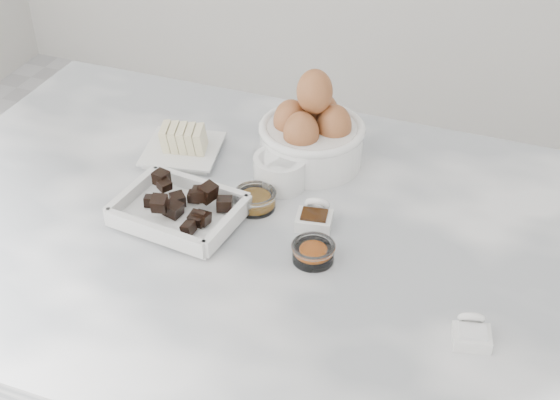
# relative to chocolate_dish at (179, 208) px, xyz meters

# --- Properties ---
(marble_slab) EXTENTS (1.20, 0.80, 0.04)m
(marble_slab) POSITION_rel_chocolate_dish_xyz_m (0.13, 0.02, -0.04)
(marble_slab) COLOR white
(marble_slab) RESTS_ON cabinet
(chocolate_dish) EXTENTS (0.21, 0.17, 0.05)m
(chocolate_dish) POSITION_rel_chocolate_dish_xyz_m (0.00, 0.00, 0.00)
(chocolate_dish) COLOR white
(chocolate_dish) RESTS_ON marble_slab
(butter_plate) EXTENTS (0.15, 0.15, 0.05)m
(butter_plate) POSITION_rel_chocolate_dish_xyz_m (-0.08, 0.17, -0.00)
(butter_plate) COLOR white
(butter_plate) RESTS_ON marble_slab
(sugar_ramekin) EXTENTS (0.09, 0.09, 0.05)m
(sugar_ramekin) POSITION_rel_chocolate_dish_xyz_m (0.11, 0.15, 0.01)
(sugar_ramekin) COLOR white
(sugar_ramekin) RESTS_ON marble_slab
(egg_bowl) EXTENTS (0.18, 0.18, 0.18)m
(egg_bowl) POSITION_rel_chocolate_dish_xyz_m (0.14, 0.23, 0.04)
(egg_bowl) COLOR white
(egg_bowl) RESTS_ON marble_slab
(honey_bowl) EXTENTS (0.07, 0.07, 0.03)m
(honey_bowl) POSITION_rel_chocolate_dish_xyz_m (0.10, 0.07, -0.01)
(honey_bowl) COLOR white
(honey_bowl) RESTS_ON marble_slab
(zest_bowl) EXTENTS (0.07, 0.07, 0.03)m
(zest_bowl) POSITION_rel_chocolate_dish_xyz_m (0.23, -0.02, -0.01)
(zest_bowl) COLOR white
(zest_bowl) RESTS_ON marble_slab
(vanilla_spoon) EXTENTS (0.06, 0.07, 0.04)m
(vanilla_spoon) POSITION_rel_chocolate_dish_xyz_m (0.20, 0.07, -0.01)
(vanilla_spoon) COLOR white
(vanilla_spoon) RESTS_ON marble_slab
(salt_spoon) EXTENTS (0.06, 0.07, 0.04)m
(salt_spoon) POSITION_rel_chocolate_dish_xyz_m (0.47, -0.10, -0.01)
(salt_spoon) COLOR white
(salt_spoon) RESTS_ON marble_slab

